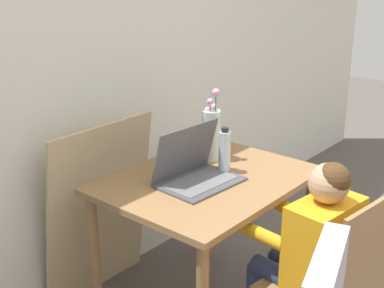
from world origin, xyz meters
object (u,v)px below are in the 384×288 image
object	(u,v)px
laptop	(194,169)
water_bottle	(225,151)
person_seated	(311,246)
flower_vase	(211,132)

from	to	relation	value
laptop	water_bottle	size ratio (longest dim) A/B	1.72
water_bottle	laptop	bearing A→B (deg)	167.01
person_seated	water_bottle	distance (m)	0.62
person_seated	laptop	world-z (taller)	laptop
person_seated	water_bottle	xyz separation A→B (m)	(0.15, 0.55, 0.23)
laptop	flower_vase	xyz separation A→B (m)	(0.27, 0.12, 0.08)
person_seated	water_bottle	bearing A→B (deg)	-98.67
water_bottle	person_seated	bearing A→B (deg)	-105.29
flower_vase	person_seated	bearing A→B (deg)	-109.32
water_bottle	flower_vase	bearing A→B (deg)	58.02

